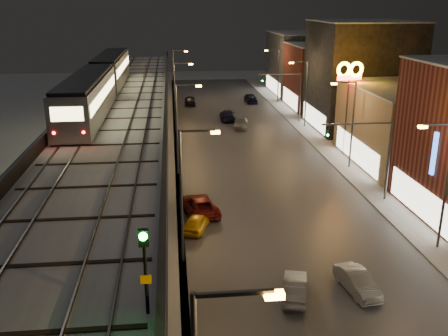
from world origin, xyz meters
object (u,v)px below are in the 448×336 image
rail_signal (145,255)px  car_far_white (190,101)px  subway_train (101,81)px  car_mid_silver (199,205)px  car_onc_white (241,124)px  car_onc_silver (357,283)px  car_onc_red (251,99)px  car_taxi (197,223)px  car_near_white (295,288)px  car_mid_dark (228,116)px

rail_signal → car_far_white: size_ratio=0.71×
rail_signal → subway_train: bearing=99.0°
subway_train → car_mid_silver: size_ratio=7.23×
subway_train → car_onc_white: subway_train is taller
car_onc_white → car_onc_silver: bearing=-78.1°
rail_signal → car_onc_red: bearing=78.3°
subway_train → car_onc_red: size_ratio=8.59×
car_taxi → car_far_white: size_ratio=0.85×
car_mid_silver → car_onc_white: (7.39, 28.38, -0.06)m
car_onc_white → car_onc_red: car_onc_red is taller
car_onc_red → car_far_white: bearing=-178.6°
rail_signal → car_near_white: 15.40m
subway_train → car_taxi: (8.97, -20.16, -7.82)m
car_taxi → rail_signal: bearing=101.2°
car_near_white → car_onc_red: (6.71, 59.04, 0.13)m
subway_train → car_mid_dark: 23.69m
car_mid_silver → car_far_white: car_far_white is taller
car_far_white → car_onc_white: size_ratio=0.94×
car_taxi → car_onc_silver: 13.02m
subway_train → car_mid_dark: (15.39, 16.28, -7.71)m
rail_signal → car_onc_white: bearing=78.7°
car_mid_dark → car_onc_silver: bearing=95.0°
car_taxi → car_onc_white: car_onc_white is taller
car_mid_silver → car_onc_red: 47.76m
car_onc_silver → car_onc_white: size_ratio=0.82×
car_mid_silver → car_far_white: 45.67m
car_taxi → car_far_white: (1.45, 48.75, 0.11)m
car_mid_dark → car_onc_silver: size_ratio=1.34×
car_near_white → car_mid_dark: bearing=-76.5°
subway_train → rail_signal: 40.78m
car_taxi → car_mid_silver: 3.11m
car_onc_red → car_near_white: bearing=-98.8°
car_near_white → car_onc_silver: (3.79, 0.17, 0.01)m
car_mid_dark → car_far_white: 13.28m
car_mid_dark → rail_signal: bearing=82.8°
car_taxi → car_mid_silver: size_ratio=0.70×
rail_signal → car_onc_red: 71.48m
car_mid_silver → car_onc_white: bearing=-117.7°
car_onc_silver → car_onc_red: bearing=78.2°
car_onc_red → car_onc_white: bearing=-105.4°
subway_train → car_onc_silver: bearing=-58.8°
car_near_white → car_mid_dark: 46.07m
car_taxi → car_mid_silver: (0.33, 3.09, 0.10)m
car_taxi → car_near_white: (5.17, -9.61, -0.01)m
car_taxi → car_mid_dark: bearing=-81.5°
rail_signal → car_onc_red: size_ratio=0.70×
subway_train → car_onc_white: size_ratio=8.16×
car_mid_silver → car_onc_silver: 15.22m
subway_train → car_taxi: 23.41m
subway_train → car_onc_red: bearing=54.5°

